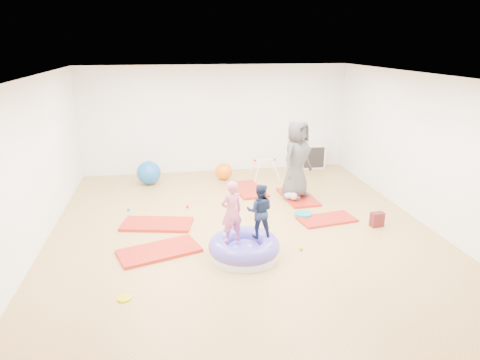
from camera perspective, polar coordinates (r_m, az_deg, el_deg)
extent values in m
cube|color=#B98647|center=(7.99, 0.37, -6.81)|extent=(7.00, 8.00, 0.01)
cube|color=silver|center=(7.28, 0.41, 13.64)|extent=(7.00, 8.00, 0.01)
cube|color=white|center=(11.38, -3.18, 8.08)|extent=(7.00, 0.01, 2.80)
cube|color=white|center=(3.91, 10.97, -12.27)|extent=(7.00, 0.01, 2.80)
cube|color=white|center=(7.73, -26.09, 1.50)|extent=(0.01, 8.00, 2.80)
cube|color=white|center=(8.81, 23.46, 3.69)|extent=(0.01, 8.00, 2.80)
cube|color=red|center=(7.34, -10.72, -9.28)|extent=(1.46, 1.04, 0.05)
cube|color=red|center=(8.36, -11.01, -5.78)|extent=(1.42, 0.92, 0.05)
cube|color=red|center=(10.09, 1.13, -1.26)|extent=(0.78, 1.30, 0.05)
cube|color=red|center=(8.60, 11.50, -5.16)|extent=(1.18, 0.72, 0.05)
cube|color=red|center=(9.69, 7.73, -2.26)|extent=(0.70, 1.28, 0.05)
cylinder|color=white|center=(7.09, 0.55, -9.63)|extent=(1.13, 1.13, 0.13)
torus|color=#5548C1|center=(7.04, 0.55, -8.78)|extent=(1.16, 1.16, 0.31)
ellipsoid|color=#5548C1|center=(7.07, 0.55, -9.31)|extent=(0.62, 0.62, 0.28)
imported|color=#D8668C|center=(6.73, -1.14, -3.86)|extent=(0.43, 0.35, 1.02)
imported|color=#182546|center=(6.90, 2.65, -3.78)|extent=(0.52, 0.45, 0.91)
imported|color=#464647|center=(9.38, 7.59, 2.80)|extent=(1.01, 0.96, 1.73)
ellipsoid|color=#A2B9EA|center=(9.45, 6.89, -1.97)|extent=(0.34, 0.22, 0.19)
sphere|color=#DDAE92|center=(9.30, 7.16, -2.16)|extent=(0.16, 0.16, 0.16)
sphere|color=#185AB0|center=(7.11, -11.52, -10.24)|extent=(0.07, 0.07, 0.07)
sphere|color=#185AB0|center=(8.71, 10.55, -4.74)|extent=(0.07, 0.07, 0.07)
sphere|color=#D4D006|center=(7.36, 8.17, -9.02)|extent=(0.07, 0.07, 0.07)
sphere|color=#185AB0|center=(9.18, -14.64, -3.83)|extent=(0.07, 0.07, 0.07)
sphere|color=red|center=(9.10, -7.04, -3.56)|extent=(0.07, 0.07, 0.07)
sphere|color=#D4D006|center=(8.88, 11.48, -4.34)|extent=(0.07, 0.07, 0.07)
sphere|color=#185AB0|center=(10.70, -12.07, 0.96)|extent=(0.58, 0.58, 0.58)
sphere|color=orange|center=(10.85, -2.20, 1.17)|extent=(0.43, 0.43, 0.43)
cylinder|color=white|center=(10.60, 2.30, 1.11)|extent=(0.20, 0.20, 0.52)
cylinder|color=white|center=(11.02, 1.82, 1.77)|extent=(0.20, 0.20, 0.52)
cylinder|color=white|center=(10.71, 4.85, 1.24)|extent=(0.20, 0.20, 0.52)
cylinder|color=white|center=(11.12, 4.28, 1.89)|extent=(0.20, 0.20, 0.52)
cylinder|color=white|center=(10.80, 3.33, 2.67)|extent=(0.51, 0.03, 0.03)
sphere|color=red|center=(10.74, 2.02, 2.61)|extent=(0.06, 0.06, 0.06)
sphere|color=#185AB0|center=(10.86, 4.64, 2.72)|extent=(0.06, 0.06, 0.06)
cube|color=white|center=(12.00, 9.60, 3.15)|extent=(0.66, 0.32, 0.66)
cube|color=black|center=(11.86, 9.84, 2.96)|extent=(0.57, 0.02, 0.57)
cube|color=white|center=(11.96, 9.67, 3.09)|extent=(0.02, 0.23, 0.58)
cube|color=white|center=(11.96, 9.67, 3.09)|extent=(0.58, 0.23, 0.02)
cylinder|color=teal|center=(8.70, 8.44, -4.60)|extent=(0.34, 0.34, 0.08)
cube|color=#A6282E|center=(8.54, 17.81, -5.04)|extent=(0.26, 0.18, 0.28)
cylinder|color=#D4D006|center=(6.25, -15.16, -14.98)|extent=(0.19, 0.19, 0.03)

